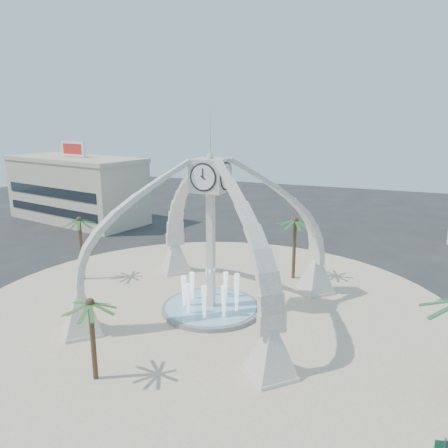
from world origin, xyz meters
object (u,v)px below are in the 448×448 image
at_px(palm_south, 90,304).
at_px(clock_tower, 211,234).
at_px(palm_north, 295,221).
at_px(fountain, 211,307).
at_px(palm_west, 79,221).

bearing_deg(palm_south, clock_tower, 77.46).
bearing_deg(palm_south, palm_north, 71.69).
height_order(fountain, palm_west, palm_west).
xyz_separation_m(clock_tower, palm_south, (-2.53, -11.38, -1.62)).
height_order(clock_tower, palm_west, clock_tower).
distance_m(fountain, palm_south, 12.53).
xyz_separation_m(palm_north, palm_south, (-6.97, -21.07, -0.88)).
height_order(palm_west, palm_north, palm_west).
bearing_deg(palm_west, clock_tower, -6.96).
xyz_separation_m(palm_west, palm_north, (18.76, 7.94, -0.10)).
xyz_separation_m(clock_tower, palm_west, (-14.32, 1.75, -0.64)).
height_order(fountain, palm_north, palm_north).
bearing_deg(palm_south, fountain, 77.46).
xyz_separation_m(fountain, palm_north, (4.44, 9.69, 5.47)).
bearing_deg(clock_tower, palm_south, -102.54).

